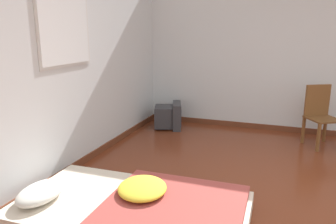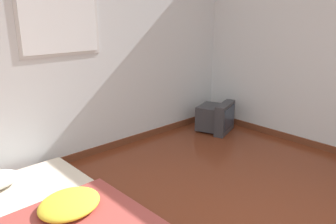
# 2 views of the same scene
# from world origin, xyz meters

# --- Properties ---
(wall_back) EXTENTS (8.25, 0.08, 2.60)m
(wall_back) POSITION_xyz_m (0.00, 2.77, 1.29)
(wall_back) COLOR silver
(wall_back) RESTS_ON ground_plane
(wall_right) EXTENTS (0.08, 7.88, 2.60)m
(wall_right) POSITION_xyz_m (2.95, 0.00, 1.29)
(wall_right) COLOR silver
(wall_right) RESTS_ON ground_plane
(mattress_bed) EXTENTS (1.20, 2.07, 0.30)m
(mattress_bed) POSITION_xyz_m (-0.38, 1.57, 0.11)
(mattress_bed) COLOR beige
(mattress_bed) RESTS_ON ground_plane
(crt_tv) EXTENTS (0.60, 0.58, 0.44)m
(crt_tv) POSITION_xyz_m (2.46, 2.24, 0.21)
(crt_tv) COLOR #333338
(crt_tv) RESTS_ON ground_plane
(wooden_chair) EXTENTS (0.56, 0.56, 0.89)m
(wooden_chair) POSITION_xyz_m (2.40, -0.13, 0.51)
(wooden_chair) COLOR brown
(wooden_chair) RESTS_ON ground_plane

